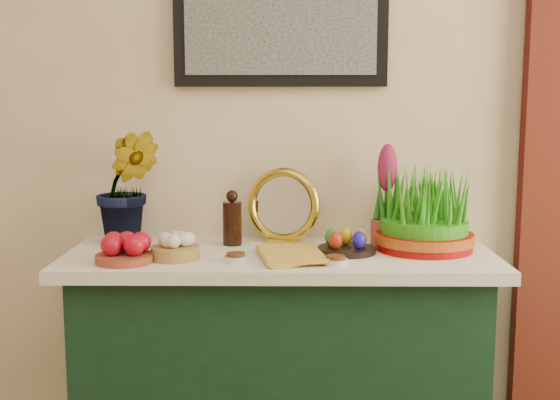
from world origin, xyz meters
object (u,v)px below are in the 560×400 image
object	(u,v)px
hyacinth_green	(127,169)
wheatgrass_sabzeh	(425,215)
book	(261,255)
mirror	(283,206)
sideboard	(280,386)

from	to	relation	value
hyacinth_green	wheatgrass_sabzeh	bearing A→B (deg)	-12.11
book	mirror	bearing A→B (deg)	65.46
sideboard	wheatgrass_sabzeh	bearing A→B (deg)	4.78
book	wheatgrass_sabzeh	size ratio (longest dim) A/B	0.76
mirror	wheatgrass_sabzeh	distance (m)	0.48
mirror	sideboard	bearing A→B (deg)	-93.65
mirror	book	bearing A→B (deg)	-104.18
sideboard	wheatgrass_sabzeh	distance (m)	0.76
mirror	wheatgrass_sabzeh	world-z (taller)	wheatgrass_sabzeh
sideboard	mirror	xyz separation A→B (m)	(0.01, 0.15, 0.59)
wheatgrass_sabzeh	sideboard	bearing A→B (deg)	-175.22
hyacinth_green	book	distance (m)	0.58
wheatgrass_sabzeh	book	bearing A→B (deg)	-163.61
hyacinth_green	book	xyz separation A→B (m)	(0.47, -0.25, -0.24)
hyacinth_green	mirror	size ratio (longest dim) A/B	1.95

